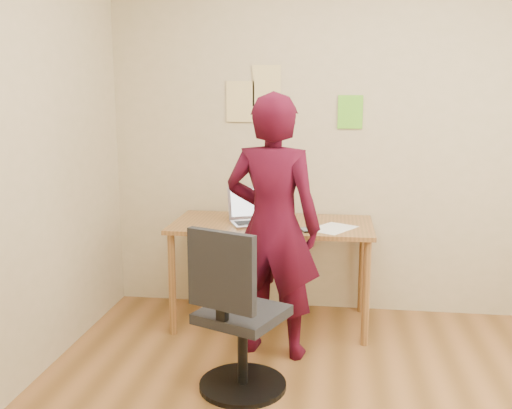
# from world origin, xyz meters

# --- Properties ---
(room) EXTENTS (3.58, 3.58, 2.78)m
(room) POSITION_xyz_m (0.00, 0.00, 1.35)
(room) COLOR brown
(room) RESTS_ON ground
(desk) EXTENTS (1.40, 0.70, 0.74)m
(desk) POSITION_xyz_m (-0.49, 1.38, 0.65)
(desk) COLOR #905F31
(desk) RESTS_ON ground
(laptop) EXTENTS (0.43, 0.41, 0.24)m
(laptop) POSITION_xyz_m (-0.61, 1.36, 0.79)
(laptop) COLOR silver
(laptop) RESTS_ON desk
(paper_sheet) EXTENTS (0.36, 0.39, 0.00)m
(paper_sheet) POSITION_xyz_m (-0.06, 1.26, 0.74)
(paper_sheet) COLOR white
(paper_sheet) RESTS_ON desk
(phone) EXTENTS (0.11, 0.14, 0.01)m
(phone) POSITION_xyz_m (-0.24, 1.17, 0.75)
(phone) COLOR black
(phone) RESTS_ON desk
(wall_note_left) EXTENTS (0.21, 0.00, 0.30)m
(wall_note_left) POSITION_xyz_m (-0.77, 1.74, 1.58)
(wall_note_left) COLOR #E1C986
(wall_note_left) RESTS_ON room
(wall_note_mid) EXTENTS (0.21, 0.00, 0.30)m
(wall_note_mid) POSITION_xyz_m (-0.57, 1.74, 1.69)
(wall_note_mid) COLOR #E1C986
(wall_note_mid) RESTS_ON room
(wall_note_right) EXTENTS (0.18, 0.00, 0.24)m
(wall_note_right) POSITION_xyz_m (0.04, 1.74, 1.50)
(wall_note_right) COLOR #6ACF2E
(wall_note_right) RESTS_ON room
(office_chair) EXTENTS (0.55, 0.56, 0.94)m
(office_chair) POSITION_xyz_m (-0.57, 0.36, 0.40)
(office_chair) COLOR black
(office_chair) RESTS_ON ground
(person) EXTENTS (0.66, 0.49, 1.65)m
(person) POSITION_xyz_m (-0.43, 0.89, 0.82)
(person) COLOR #3B0818
(person) RESTS_ON ground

